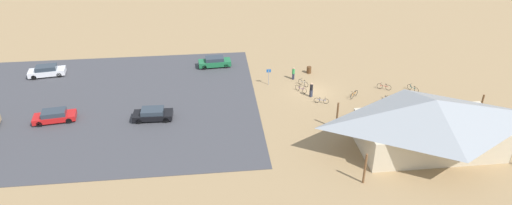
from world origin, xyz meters
name	(u,v)px	position (x,y,z in m)	size (l,w,h in m)	color
ground	(313,93)	(0.00, 0.00, 0.00)	(160.00, 160.00, 0.00)	#9E7F56
parking_lot_asphalt	(102,106)	(24.89, 0.52, 0.03)	(35.60, 28.02, 0.05)	#424247
bike_pavilion	(432,121)	(-8.56, 12.79, 3.08)	(16.29, 9.54, 5.40)	beige
trash_bin	(309,70)	(-0.66, -5.53, 0.45)	(0.60, 0.60, 0.90)	brown
lot_sign	(269,74)	(5.10, -2.75, 1.41)	(0.56, 0.08, 2.20)	#99999E
bicycle_purple_front_row	(301,89)	(1.44, -0.40, 0.37)	(1.14, 1.43, 0.86)	black
bicycle_black_lone_east	(405,96)	(-10.40, 2.78, 0.40)	(1.74, 0.60, 0.90)	black
bicycle_green_near_sign	(454,105)	(-15.20, 5.45, 0.39)	(1.65, 0.62, 0.90)	black
bicycle_teal_edge_north	(413,88)	(-12.19, 0.94, 0.35)	(0.81, 1.56, 0.80)	black
bicycle_white_yard_left	(303,83)	(0.82, -2.00, 0.37)	(1.00, 1.37, 0.82)	black
bicycle_silver_lone_west	(384,100)	(-7.65, 3.40, 0.39)	(1.42, 1.05, 0.83)	black
bicycle_yellow_mid_cluster	(469,113)	(-15.84, 7.44, 0.37)	(1.69, 0.50, 0.81)	black
bicycle_orange_near_porch	(354,94)	(-4.55, 1.75, 0.39)	(1.26, 1.25, 0.89)	black
bicycle_red_yard_right	(384,87)	(-8.84, 0.14, 0.37)	(1.56, 0.88, 0.83)	black
bicycle_blue_trailside	(321,101)	(-0.35, 2.73, 0.35)	(1.67, 0.63, 0.76)	black
car_green_aisle_side	(215,62)	(11.63, -8.87, 0.74)	(4.41, 1.98, 1.38)	#1E6B3D
car_red_far_end	(55,116)	(29.27, 3.54, 0.70)	(4.56, 2.36, 1.30)	red
car_black_mid_lot	(153,114)	(18.76, 4.30, 0.69)	(4.29, 2.01, 1.27)	black
car_white_end_stall	(47,71)	(33.37, -8.35, 0.75)	(4.69, 2.39, 1.42)	white
visitor_near_lot	(293,73)	(1.73, -3.94, 0.86)	(0.36, 0.39, 1.65)	#2D3347
visitor_at_bikes	(311,89)	(0.50, 1.00, 0.96)	(0.40, 0.38, 1.82)	#2D3347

